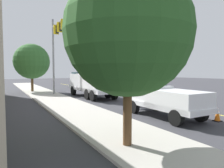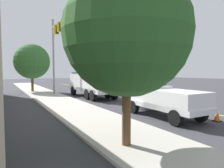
{
  "view_description": "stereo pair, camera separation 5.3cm",
  "coord_description": "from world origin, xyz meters",
  "px_view_note": "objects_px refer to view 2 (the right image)",
  "views": [
    {
      "loc": [
        -19.77,
        13.33,
        2.8
      ],
      "look_at": [
        -0.9,
        1.54,
        1.4
      ],
      "focal_mm": 33.04,
      "sensor_mm": 36.0,
      "label": 1
    },
    {
      "loc": [
        -19.8,
        13.28,
        2.8
      ],
      "look_at": [
        -0.9,
        1.54,
        1.4
      ],
      "focal_mm": 33.04,
      "sensor_mm": 36.0,
      "label": 2
    }
  ],
  "objects_px": {
    "traffic_cone_leading": "(217,114)",
    "traffic_cone_mid_rear": "(95,90)",
    "traffic_signal_mast": "(57,41)",
    "traffic_cone_mid_front": "(129,98)",
    "utility_bucket_truck": "(91,82)",
    "passing_minivan": "(105,83)",
    "service_pickup_truck": "(165,99)"
  },
  "relations": [
    {
      "from": "traffic_cone_leading",
      "to": "traffic_cone_mid_rear",
      "type": "distance_m",
      "value": 16.89
    },
    {
      "from": "traffic_cone_mid_rear",
      "to": "traffic_signal_mast",
      "type": "bearing_deg",
      "value": 99.18
    },
    {
      "from": "traffic_cone_mid_front",
      "to": "traffic_signal_mast",
      "type": "height_order",
      "value": "traffic_signal_mast"
    },
    {
      "from": "utility_bucket_truck",
      "to": "passing_minivan",
      "type": "bearing_deg",
      "value": -38.34
    },
    {
      "from": "service_pickup_truck",
      "to": "traffic_cone_leading",
      "type": "xyz_separation_m",
      "value": [
        -2.29,
        -1.74,
        -0.74
      ]
    },
    {
      "from": "utility_bucket_truck",
      "to": "service_pickup_truck",
      "type": "distance_m",
      "value": 11.18
    },
    {
      "from": "traffic_cone_mid_front",
      "to": "traffic_signal_mast",
      "type": "distance_m",
      "value": 10.37
    },
    {
      "from": "traffic_cone_mid_rear",
      "to": "traffic_cone_mid_front",
      "type": "bearing_deg",
      "value": 174.52
    },
    {
      "from": "passing_minivan",
      "to": "traffic_signal_mast",
      "type": "distance_m",
      "value": 11.96
    },
    {
      "from": "passing_minivan",
      "to": "traffic_cone_mid_rear",
      "type": "bearing_deg",
      "value": 137.85
    },
    {
      "from": "service_pickup_truck",
      "to": "traffic_cone_mid_rear",
      "type": "bearing_deg",
      "value": -10.56
    },
    {
      "from": "traffic_cone_leading",
      "to": "traffic_cone_mid_rear",
      "type": "height_order",
      "value": "traffic_cone_leading"
    },
    {
      "from": "traffic_cone_leading",
      "to": "traffic_cone_mid_front",
      "type": "xyz_separation_m",
      "value": [
        8.46,
        -0.17,
        0.01
      ]
    },
    {
      "from": "passing_minivan",
      "to": "traffic_cone_mid_front",
      "type": "height_order",
      "value": "passing_minivan"
    },
    {
      "from": "service_pickup_truck",
      "to": "traffic_cone_mid_rear",
      "type": "xyz_separation_m",
      "value": [
        14.57,
        -2.72,
        -0.74
      ]
    },
    {
      "from": "traffic_cone_mid_rear",
      "to": "traffic_signal_mast",
      "type": "relative_size",
      "value": 0.09
    },
    {
      "from": "traffic_signal_mast",
      "to": "traffic_cone_mid_front",
      "type": "bearing_deg",
      "value": -150.56
    },
    {
      "from": "service_pickup_truck",
      "to": "passing_minivan",
      "type": "xyz_separation_m",
      "value": [
        19.26,
        -6.96,
        -0.15
      ]
    },
    {
      "from": "utility_bucket_truck",
      "to": "traffic_cone_leading",
      "type": "bearing_deg",
      "value": -174.96
    },
    {
      "from": "traffic_cone_leading",
      "to": "traffic_cone_mid_rear",
      "type": "relative_size",
      "value": 1.01
    },
    {
      "from": "utility_bucket_truck",
      "to": "traffic_cone_mid_rear",
      "type": "relative_size",
      "value": 10.77
    },
    {
      "from": "passing_minivan",
      "to": "traffic_cone_leading",
      "type": "bearing_deg",
      "value": 166.37
    },
    {
      "from": "passing_minivan",
      "to": "traffic_signal_mast",
      "type": "relative_size",
      "value": 0.56
    },
    {
      "from": "utility_bucket_truck",
      "to": "traffic_cone_mid_front",
      "type": "distance_m",
      "value": 5.3
    },
    {
      "from": "service_pickup_truck",
      "to": "passing_minivan",
      "type": "relative_size",
      "value": 1.17
    },
    {
      "from": "passing_minivan",
      "to": "traffic_cone_mid_rear",
      "type": "distance_m",
      "value": 6.35
    },
    {
      "from": "service_pickup_truck",
      "to": "traffic_signal_mast",
      "type": "distance_m",
      "value": 14.79
    },
    {
      "from": "traffic_cone_leading",
      "to": "traffic_cone_mid_rear",
      "type": "xyz_separation_m",
      "value": [
        16.86,
        -0.98,
        -0.0
      ]
    },
    {
      "from": "traffic_cone_mid_front",
      "to": "traffic_cone_leading",
      "type": "bearing_deg",
      "value": 178.82
    },
    {
      "from": "traffic_cone_leading",
      "to": "traffic_cone_mid_front",
      "type": "height_order",
      "value": "traffic_cone_mid_front"
    },
    {
      "from": "traffic_cone_leading",
      "to": "traffic_cone_mid_front",
      "type": "bearing_deg",
      "value": -1.18
    },
    {
      "from": "traffic_cone_mid_front",
      "to": "traffic_signal_mast",
      "type": "xyz_separation_m",
      "value": [
        7.57,
        4.28,
        5.65
      ]
    }
  ]
}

